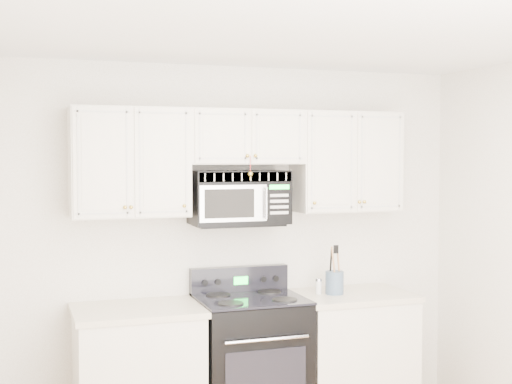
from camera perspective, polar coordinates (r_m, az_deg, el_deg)
name	(u,v)px	position (r m, az deg, el deg)	size (l,w,h in m)	color
room	(337,280)	(3.72, 6.49, -7.00)	(3.51, 3.51, 2.61)	#98704A
base_cabinet_left	(138,379)	(5.05, -9.45, -14.58)	(0.86, 0.65, 0.92)	beige
base_cabinet_right	(351,358)	(5.52, 7.62, -13.03)	(0.86, 0.65, 0.92)	beige
range	(251,360)	(5.21, -0.43, -13.31)	(0.74, 0.68, 1.12)	black
upper_cabinets	(243,157)	(5.14, -1.02, 2.84)	(2.44, 0.37, 0.75)	beige
microwave	(239,197)	(5.13, -1.37, -0.42)	(0.69, 0.40, 0.38)	black
utensil_crock	(334,282)	(5.32, 6.30, -7.17)	(0.14, 0.14, 0.36)	#3E5773
shaker_salt	(319,286)	(5.33, 5.03, -7.51)	(0.05, 0.05, 0.11)	silver
shaker_pepper	(337,289)	(5.31, 6.47, -7.68)	(0.04, 0.04, 0.09)	silver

